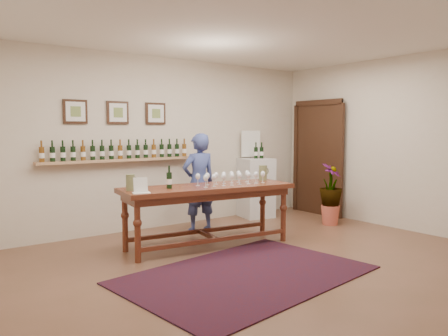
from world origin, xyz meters
TOP-DOWN VIEW (x-y plane):
  - ground at (0.00, 0.00)m, footprint 6.00×6.00m
  - room_shell at (2.11, 1.86)m, footprint 6.00×6.00m
  - rug at (-0.48, -0.28)m, footprint 2.89×2.11m
  - tasting_table at (-0.13, 1.00)m, footprint 2.48×1.08m
  - table_glasses at (0.17, 0.94)m, footprint 1.29×0.38m
  - table_bottles at (-0.70, 1.10)m, footprint 0.28×0.16m
  - pitcher_left at (-1.20, 1.16)m, footprint 0.13×0.13m
  - pitcher_right at (0.91, 1.04)m, footprint 0.18×0.18m
  - menu_card at (-1.18, 0.92)m, footprint 0.24×0.21m
  - display_pedestal at (1.75, 2.18)m, footprint 0.64×0.64m
  - pedestal_bottles at (1.79, 2.15)m, footprint 0.34×0.15m
  - info_sign at (1.78, 2.37)m, footprint 0.39×0.10m
  - potted_plant at (2.33, 0.90)m, footprint 0.64×0.64m
  - person at (0.27, 1.84)m, footprint 0.60×0.42m

SIDE VIEW (x-z plane):
  - ground at x=0.00m, z-range 0.00..0.00m
  - rug at x=-0.48m, z-range 0.00..0.01m
  - potted_plant at x=2.33m, z-range 0.08..0.98m
  - display_pedestal at x=1.75m, z-range 0.00..1.09m
  - tasting_table at x=-0.13m, z-range 0.30..1.15m
  - person at x=0.27m, z-range 0.00..1.56m
  - table_glasses at x=0.17m, z-range 0.85..1.03m
  - menu_card at x=-1.18m, z-range 0.85..1.04m
  - pitcher_left at x=-1.20m, z-range 0.85..1.06m
  - pitcher_right at x=0.91m, z-range 0.85..1.08m
  - table_bottles at x=-0.70m, z-range 0.85..1.15m
  - room_shell at x=2.11m, z-range -1.88..4.12m
  - pedestal_bottles at x=1.79m, z-range 1.09..1.42m
  - info_sign at x=1.78m, z-range 1.09..1.62m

